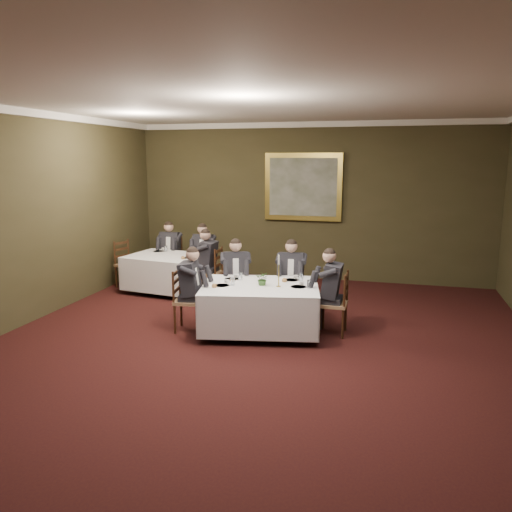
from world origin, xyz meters
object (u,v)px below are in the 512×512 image
at_px(chair_main_endright, 333,316).
at_px(diner_sec_backleft, 171,259).
at_px(table_main, 260,304).
at_px(diner_main_backleft, 236,285).
at_px(chair_main_backleft, 236,298).
at_px(diner_main_backright, 291,286).
at_px(chair_sec_endright, 211,283).
at_px(painting, 303,187).
at_px(chair_main_backright, 291,299).
at_px(chair_sec_backleft, 172,269).
at_px(table_second, 168,270).
at_px(chair_sec_endleft, 128,274).
at_px(diner_main_endleft, 189,299).
at_px(diner_main_endright, 333,302).
at_px(candlestick, 279,275).
at_px(diner_sec_endright, 210,272).
at_px(chair_main_endleft, 188,313).
at_px(chair_sec_backright, 205,272).
at_px(diner_sec_backright, 204,262).
at_px(centerpiece, 263,278).

xyz_separation_m(chair_main_endright, diner_sec_backleft, (-3.90, 2.49, 0.23)).
xyz_separation_m(table_main, diner_main_backleft, (-0.66, 0.81, 0.06)).
distance_m(chair_main_backleft, diner_main_backright, 1.01).
xyz_separation_m(chair_sec_endright, painting, (1.47, 2.04, 1.81)).
relative_size(chair_main_backright, chair_sec_backleft, 1.00).
bearing_deg(table_second, chair_sec_endleft, 172.09).
xyz_separation_m(diner_main_backleft, chair_sec_backleft, (-2.11, 1.91, -0.23)).
relative_size(table_second, diner_main_endleft, 1.28).
bearing_deg(diner_main_endright, diner_sec_backleft, 58.78).
bearing_deg(diner_main_backleft, chair_main_backleft, -90.00).
xyz_separation_m(chair_main_endright, chair_sec_endright, (-2.61, 1.51, 0.00)).
relative_size(table_main, candlestick, 4.00).
height_order(diner_main_endright, chair_sec_endleft, diner_main_endright).
xyz_separation_m(diner_main_backleft, chair_sec_endleft, (-2.79, 1.19, -0.23)).
bearing_deg(chair_main_backright, diner_sec_endright, -26.96).
distance_m(chair_main_backright, diner_main_endleft, 1.90).
distance_m(chair_main_backright, diner_main_endright, 1.16).
distance_m(diner_main_backleft, diner_sec_endright, 1.23).
distance_m(chair_main_endleft, diner_sec_backleft, 3.36).
bearing_deg(table_main, painting, 90.00).
xyz_separation_m(table_second, chair_main_backright, (2.76, -0.85, -0.17)).
distance_m(table_main, diner_main_backright, 1.05).
bearing_deg(chair_sec_backright, diner_sec_backleft, -9.00).
relative_size(chair_main_backright, diner_sec_backright, 0.74).
relative_size(diner_sec_backright, candlestick, 2.62).
relative_size(chair_main_backright, chair_sec_endleft, 1.00).
xyz_separation_m(chair_main_backleft, chair_sec_endleft, (-2.78, 1.17, 0.00)).
distance_m(diner_main_backleft, diner_sec_backright, 2.19).
bearing_deg(chair_main_endright, chair_sec_backright, 53.51).
xyz_separation_m(chair_sec_backleft, painting, (2.77, 1.05, 1.81)).
xyz_separation_m(chair_main_backright, diner_main_endright, (0.82, -0.79, 0.23)).
distance_m(chair_main_backleft, chair_sec_backright, 2.19).
relative_size(chair_main_endright, chair_sec_backleft, 1.00).
bearing_deg(chair_sec_backright, chair_main_endright, 140.14).
relative_size(chair_main_endleft, candlestick, 1.95).
bearing_deg(table_second, chair_main_backleft, -30.01).
bearing_deg(chair_sec_backright, chair_main_backleft, 123.55).
bearing_deg(diner_sec_backleft, chair_sec_backright, 168.37).
xyz_separation_m(chair_main_backright, chair_main_endleft, (-1.43, -1.24, 0.00)).
xyz_separation_m(table_main, diner_sec_endright, (-1.49, 1.73, 0.06)).
bearing_deg(diner_main_endleft, diner_main_endright, 92.71).
bearing_deg(candlestick, chair_sec_endright, 135.54).
bearing_deg(candlestick, chair_main_endright, 15.48).
height_order(diner_main_backleft, chair_sec_backright, diner_main_backleft).
bearing_deg(chair_main_endright, diner_sec_endright, 61.42).
relative_size(table_main, table_second, 1.19).
bearing_deg(diner_sec_backright, table_second, 52.32).
height_order(table_main, chair_main_backleft, chair_main_backleft).
distance_m(table_main, table_second, 3.09).
xyz_separation_m(diner_main_endright, centerpiece, (-1.08, -0.21, 0.37)).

